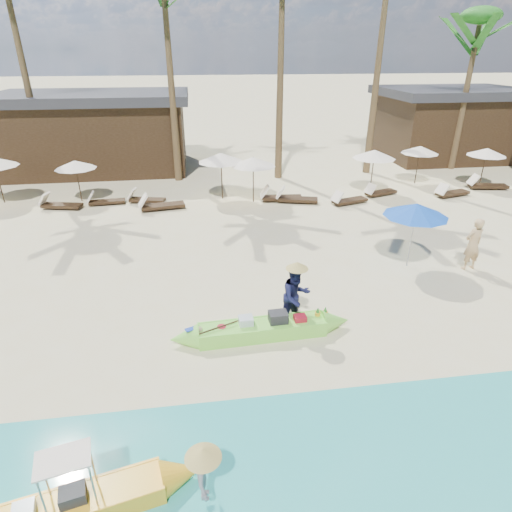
{
  "coord_description": "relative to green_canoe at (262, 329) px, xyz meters",
  "views": [
    {
      "loc": [
        -2.37,
        -9.09,
        6.48
      ],
      "look_at": [
        -0.8,
        2.0,
        1.05
      ],
      "focal_mm": 30.0,
      "sensor_mm": 36.0,
      "label": 1
    }
  ],
  "objects": [
    {
      "name": "ground",
      "position": [
        0.99,
        0.43,
        -0.22
      ],
      "size": [
        240.0,
        240.0,
        0.0
      ],
      "primitive_type": "plane",
      "color": "beige",
      "rests_on": "ground"
    },
    {
      "name": "wet_sand_strip",
      "position": [
        0.99,
        -4.57,
        -0.21
      ],
      "size": [
        240.0,
        4.5,
        0.01
      ],
      "primitive_type": "cube",
      "color": "tan",
      "rests_on": "ground"
    },
    {
      "name": "green_canoe",
      "position": [
        0.0,
        0.0,
        0.0
      ],
      "size": [
        5.08,
        0.81,
        0.65
      ],
      "rotation": [
        0.0,
        0.0,
        0.05
      ],
      "color": "#7CE445",
      "rests_on": "ground"
    },
    {
      "name": "yellow_canoe",
      "position": [
        -3.7,
        -4.17,
        -0.01
      ],
      "size": [
        4.78,
        1.36,
        1.25
      ],
      "rotation": [
        0.0,
        0.0,
        0.22
      ],
      "color": "yellow",
      "rests_on": "ground"
    },
    {
      "name": "tourist",
      "position": [
        7.22,
        2.67,
        0.66
      ],
      "size": [
        0.7,
        0.53,
        1.75
      ],
      "primitive_type": "imported",
      "rotation": [
        0.0,
        0.0,
        3.32
      ],
      "color": "tan",
      "rests_on": "ground"
    },
    {
      "name": "vendor_green",
      "position": [
        0.9,
        0.33,
        0.65
      ],
      "size": [
        1.03,
        0.92,
        1.73
      ],
      "primitive_type": "imported",
      "rotation": [
        0.0,
        0.0,
        0.39
      ],
      "color": "#141638",
      "rests_on": "ground"
    },
    {
      "name": "vendor_yellow",
      "position": [
        -1.54,
        -4.22,
        0.43
      ],
      "size": [
        0.38,
        0.62,
        0.93
      ],
      "primitive_type": "imported",
      "rotation": [
        0.0,
        0.0,
        1.52
      ],
      "color": "gray",
      "rests_on": "ground"
    },
    {
      "name": "blue_umbrella",
      "position": [
        5.35,
        3.14,
        1.74
      ],
      "size": [
        2.01,
        2.01,
        2.17
      ],
      "color": "#99999E",
      "rests_on": "ground"
    },
    {
      "name": "lounger_3_right",
      "position": [
        -7.59,
        10.66,
        -0.01
      ],
      "size": [
        1.92,
        0.96,
        0.63
      ],
      "rotation": [
        0.0,
        0.0,
        -0.22
      ],
      "color": "#322214",
      "rests_on": "ground"
    },
    {
      "name": "resort_parasol_4",
      "position": [
        -6.85,
        11.68,
        1.51
      ],
      "size": [
        1.86,
        1.86,
        1.92
      ],
      "color": "#322214",
      "rests_on": "ground"
    },
    {
      "name": "lounger_4_left",
      "position": [
        -5.69,
        10.96,
        -0.03
      ],
      "size": [
        1.7,
        0.65,
        0.57
      ],
      "rotation": [
        0.0,
        0.0,
        0.08
      ],
      "color": "#322214",
      "rests_on": "ground"
    },
    {
      "name": "lounger_4_right",
      "position": [
        -3.86,
        10.97,
        -0.02
      ],
      "size": [
        1.79,
        0.93,
        0.58
      ],
      "rotation": [
        0.0,
        0.0,
        -0.25
      ],
      "color": "#322214",
      "rests_on": "ground"
    },
    {
      "name": "resort_parasol_5",
      "position": [
        -0.22,
        11.1,
        1.76
      ],
      "size": [
        2.12,
        2.12,
        2.19
      ],
      "color": "#322214",
      "rests_on": "ground"
    },
    {
      "name": "lounger_5_left",
      "position": [
        -3.11,
        9.89,
        0.01
      ],
      "size": [
        2.08,
        0.93,
        0.68
      ],
      "rotation": [
        0.0,
        0.0,
        0.16
      ],
      "color": "#322214",
      "rests_on": "ground"
    },
    {
      "name": "resort_parasol_6",
      "position": [
        1.19,
        10.43,
        1.68
      ],
      "size": [
        2.04,
        2.04,
        2.11
      ],
      "color": "#322214",
      "rests_on": "ground"
    },
    {
      "name": "lounger_6_left",
      "position": [
        3.09,
        10.01,
        0.0
      ],
      "size": [
        2.02,
        1.06,
        0.66
      ],
      "rotation": [
        0.0,
        0.0,
        -0.26
      ],
      "color": "#322214",
      "rests_on": "ground"
    },
    {
      "name": "lounger_6_right",
      "position": [
        2.39,
        10.33,
        0.01
      ],
      "size": [
        2.01,
        0.77,
        0.67
      ],
      "rotation": [
        0.0,
        0.0,
        -0.08
      ],
      "color": "#322214",
      "rests_on": "ground"
    },
    {
      "name": "resort_parasol_7",
      "position": [
        7.17,
        11.01,
        1.7
      ],
      "size": [
        2.06,
        2.06,
        2.13
      ],
      "color": "#322214",
      "rests_on": "ground"
    },
    {
      "name": "lounger_7_left",
      "position": [
        5.47,
        9.46,
        -0.02
      ],
      "size": [
        1.84,
        1.03,
        0.6
      ],
      "rotation": [
        0.0,
        0.0,
        0.29
      ],
      "color": "#322214",
      "rests_on": "ground"
    },
    {
      "name": "lounger_7_right",
      "position": [
        7.41,
        10.46,
        -0.02
      ],
      "size": [
        1.79,
        1.04,
        0.58
      ],
      "rotation": [
        0.0,
        0.0,
        0.33
      ],
      "color": "#322214",
      "rests_on": "ground"
    },
    {
      "name": "resort_parasol_8",
      "position": [
        10.18,
        12.27,
        1.56
      ],
      "size": [
        1.91,
        1.91,
        1.97
      ],
      "color": "#322214",
      "rests_on": "ground"
    },
    {
      "name": "lounger_8_left",
      "position": [
        10.81,
        9.84,
        -0.01
      ],
      "size": [
        1.9,
        1.02,
        0.62
      ],
      "rotation": [
        0.0,
        0.0,
        0.27
      ],
      "color": "#322214",
      "rests_on": "ground"
    },
    {
      "name": "resort_parasol_9",
      "position": [
        13.31,
        11.32,
        1.55
      ],
      "size": [
        1.91,
        1.91,
        1.96
      ],
      "color": "#322214",
      "rests_on": "ground"
    },
    {
      "name": "lounger_9_left",
      "position": [
        13.25,
        10.75,
        0.01
      ],
      "size": [
        2.04,
        0.93,
        0.67
      ],
      "rotation": [
        0.0,
        0.0,
        -0.17
      ],
      "color": "#322214",
      "rests_on": "ground"
    },
    {
      "name": "palm_6",
      "position": [
        13.83,
        14.95,
        6.83
      ],
      "size": [
        2.08,
        2.08,
        8.51
      ],
      "color": "brown",
      "rests_on": "ground"
    },
    {
      "name": "pavilion_west",
      "position": [
        -7.01,
        17.93,
        1.97
      ],
      "size": [
        10.8,
        6.6,
        4.3
      ],
      "color": "#322214",
      "rests_on": "ground"
    },
    {
      "name": "pavilion_east",
      "position": [
        14.99,
        17.93,
        1.98
      ],
      "size": [
        8.8,
        6.6,
        4.3
      ],
      "color": "#322214",
      "rests_on": "ground"
    }
  ]
}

